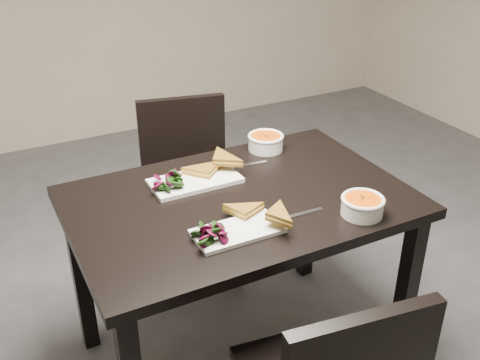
# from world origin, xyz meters

# --- Properties ---
(ground) EXTENTS (5.00, 5.00, 0.00)m
(ground) POSITION_xyz_m (0.00, 0.00, 0.00)
(ground) COLOR #47474C
(ground) RESTS_ON ground
(table) EXTENTS (1.20, 0.80, 0.75)m
(table) POSITION_xyz_m (-0.16, -0.02, 0.65)
(table) COLOR black
(table) RESTS_ON ground
(chair_far) EXTENTS (0.50, 0.50, 0.85)m
(chair_far) POSITION_xyz_m (-0.08, 0.68, 0.48)
(chair_far) COLOR black
(chair_far) RESTS_ON ground
(plate_near) EXTENTS (0.29, 0.14, 0.01)m
(plate_near) POSITION_xyz_m (-0.27, -0.22, 0.76)
(plate_near) COLOR white
(plate_near) RESTS_ON table
(sandwich_near) EXTENTS (0.17, 0.16, 0.05)m
(sandwich_near) POSITION_xyz_m (-0.21, -0.21, 0.79)
(sandwich_near) COLOR olive
(sandwich_near) RESTS_ON plate_near
(salad_near) EXTENTS (0.09, 0.08, 0.04)m
(salad_near) POSITION_xyz_m (-0.37, -0.22, 0.78)
(salad_near) COLOR black
(salad_near) RESTS_ON plate_near
(soup_bowl_near) EXTENTS (0.15, 0.15, 0.07)m
(soup_bowl_near) POSITION_xyz_m (0.15, -0.31, 0.79)
(soup_bowl_near) COLOR white
(soup_bowl_near) RESTS_ON table
(cutlery_near) EXTENTS (0.18, 0.02, 0.00)m
(cutlery_near) POSITION_xyz_m (-0.04, -0.22, 0.75)
(cutlery_near) COLOR silver
(cutlery_near) RESTS_ON table
(plate_far) EXTENTS (0.33, 0.17, 0.02)m
(plate_far) POSITION_xyz_m (-0.26, 0.15, 0.76)
(plate_far) COLOR white
(plate_far) RESTS_ON table
(sandwich_far) EXTENTS (0.21, 0.20, 0.05)m
(sandwich_far) POSITION_xyz_m (-0.20, 0.14, 0.79)
(sandwich_far) COLOR olive
(sandwich_far) RESTS_ON plate_far
(salad_far) EXTENTS (0.10, 0.09, 0.05)m
(salad_far) POSITION_xyz_m (-0.36, 0.15, 0.79)
(salad_far) COLOR black
(salad_far) RESTS_ON plate_far
(soup_bowl_far) EXTENTS (0.15, 0.15, 0.07)m
(soup_bowl_far) POSITION_xyz_m (0.12, 0.29, 0.79)
(soup_bowl_far) COLOR white
(soup_bowl_far) RESTS_ON table
(cutlery_far) EXTENTS (0.18, 0.04, 0.00)m
(cutlery_far) POSITION_xyz_m (-0.02, 0.19, 0.75)
(cutlery_far) COLOR silver
(cutlery_far) RESTS_ON table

